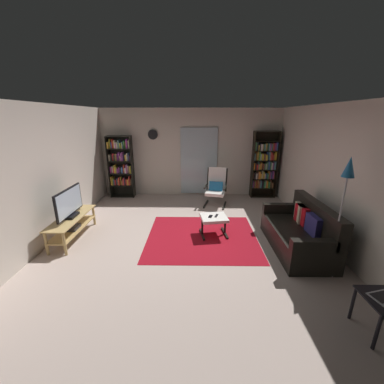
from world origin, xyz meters
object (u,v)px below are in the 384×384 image
television (69,204)px  wall_clock (153,135)px  leather_sofa (300,232)px  cell_phone (210,216)px  floor_lamp_by_sofa (346,184)px  bookshelf_near_sofa (264,165)px  lounge_armchair (216,186)px  ottoman (214,220)px  bookshelf_near_tv (121,165)px  tv_stand (72,224)px  tv_remote (216,216)px

television → wall_clock: (1.20, 2.88, 1.11)m
leather_sofa → wall_clock: size_ratio=5.87×
cell_phone → floor_lamp_by_sofa: size_ratio=0.08×
cell_phone → wall_clock: wall_clock is taller
leather_sofa → floor_lamp_by_sofa: 1.37m
television → bookshelf_near_sofa: bookshelf_near_sofa is taller
lounge_armchair → cell_phone: size_ratio=7.30×
television → ottoman: television is taller
bookshelf_near_tv → leather_sofa: size_ratio=1.07×
television → leather_sofa: (4.38, -0.34, -0.41)m
lounge_armchair → wall_clock: 2.41m
lounge_armchair → ottoman: lounge_armchair is taller
leather_sofa → cell_phone: (-1.62, 0.51, 0.09)m
lounge_armchair → wall_clock: (-1.83, 0.87, 1.32)m
leather_sofa → lounge_armchair: size_ratio=1.67×
lounge_armchair → wall_clock: wall_clock is taller
bookshelf_near_tv → leather_sofa: bookshelf_near_tv is taller
cell_phone → tv_stand: bearing=-159.6°
lounge_armchair → television: bearing=-146.4°
bookshelf_near_sofa → wall_clock: (-3.30, 0.14, 0.88)m
television → tv_remote: television is taller
leather_sofa → wall_clock: 4.78m
television → ottoman: bearing=3.5°
wall_clock → bookshelf_near_sofa: bearing=-2.4°
television → wall_clock: size_ratio=3.28×
bookshelf_near_tv → bookshelf_near_sofa: bearing=0.6°
television → leather_sofa: television is taller
tv_stand → ottoman: size_ratio=2.36×
tv_stand → tv_remote: bearing=3.9°
ottoman → wall_clock: size_ratio=2.01×
television → ottoman: 2.87m
floor_lamp_by_sofa → leather_sofa: bearing=103.4°
bookshelf_near_sofa → ottoman: bearing=-122.9°
television → bookshelf_near_tv: (0.24, 2.70, 0.24)m
television → wall_clock: bearing=67.4°
tv_stand → ottoman: bearing=3.6°
leather_sofa → floor_lamp_by_sofa: bearing=-76.6°
lounge_armchair → floor_lamp_by_sofa: size_ratio=0.55×
leather_sofa → bookshelf_near_tv: bearing=143.8°
floor_lamp_by_sofa → bookshelf_near_tv: bearing=138.8°
bookshelf_near_tv → floor_lamp_by_sofa: bearing=-41.2°
tv_remote → cell_phone: (-0.12, -0.03, -0.00)m
wall_clock → lounge_armchair: bearing=-25.4°
bookshelf_near_tv → lounge_armchair: bookshelf_near_tv is taller
ottoman → floor_lamp_by_sofa: floor_lamp_by_sofa is taller
bookshelf_near_tv → leather_sofa: (4.14, -3.04, -0.65)m
ottoman → television: bearing=-176.5°
tv_stand → tv_remote: size_ratio=9.57×
lounge_armchair → tv_remote: lounge_armchair is taller
tv_stand → television: (0.00, 0.01, 0.43)m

